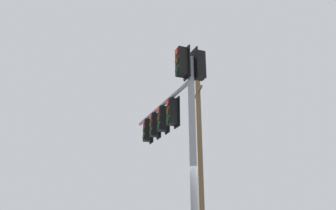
{
  "coord_description": "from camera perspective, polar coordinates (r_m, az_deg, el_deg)",
  "views": [
    {
      "loc": [
        0.42,
        -8.95,
        1.24
      ],
      "look_at": [
        -1.83,
        1.14,
        4.88
      ],
      "focal_mm": 33.7,
      "sensor_mm": 36.0,
      "label": 1
    }
  ],
  "objects": [
    {
      "name": "route_sign_primary",
      "position": [
        10.18,
        5.3,
        -17.84
      ],
      "size": [
        0.16,
        0.31,
        2.49
      ],
      "color": "slate",
      "rests_on": "ground"
    },
    {
      "name": "signal_mast_assembly",
      "position": [
        10.49,
        0.82,
        -1.76
      ],
      "size": [
        3.43,
        4.65,
        6.13
      ],
      "color": "gray",
      "rests_on": "ground"
    },
    {
      "name": "utility_pole_wooden",
      "position": [
        17.7,
        5.81,
        -8.07
      ],
      "size": [
        0.73,
        1.81,
        9.11
      ],
      "color": "brown",
      "rests_on": "ground"
    }
  ]
}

